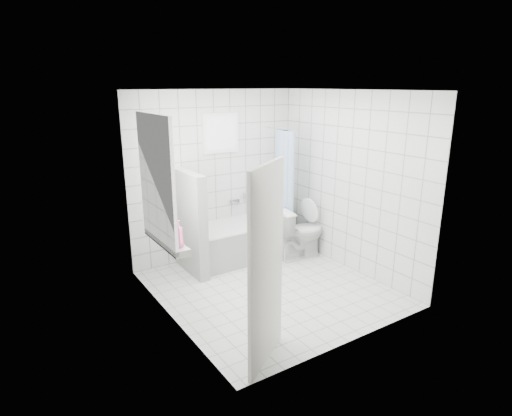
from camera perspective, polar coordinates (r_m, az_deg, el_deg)
ground at (r=5.91m, az=1.81°, el=-10.64°), size 3.00×3.00×0.00m
ceiling at (r=5.28m, az=2.07°, el=15.45°), size 3.00×3.00×0.00m
wall_back at (r=6.70m, az=-5.45°, el=4.34°), size 2.80×0.02×2.60m
wall_front at (r=4.36m, az=13.29°, el=-2.55°), size 2.80×0.02×2.60m
wall_left at (r=4.82m, az=-11.87°, el=-0.67°), size 0.02×3.00×2.60m
wall_right at (r=6.34m, az=12.39°, el=3.35°), size 0.02×3.00×2.60m
window_left at (r=5.03m, az=-12.85°, el=3.52°), size 0.01×0.90×1.40m
window_back at (r=6.61m, az=-4.63°, el=9.91°), size 0.50×0.01×0.50m
window_sill at (r=5.25m, az=-11.89°, el=-4.31°), size 0.18×1.02×0.08m
door at (r=4.08m, az=1.38°, el=-7.96°), size 0.68×0.48×2.00m
bathtub at (r=6.76m, az=-2.18°, el=-4.39°), size 1.57×0.77×0.58m
partition_wall at (r=6.20m, az=-8.74°, el=-2.01°), size 0.15×0.85×1.50m
tiled_ledge at (r=7.46m, az=3.07°, el=-2.53°), size 0.40×0.24×0.55m
toilet at (r=6.80m, az=5.85°, el=-3.24°), size 0.84×0.51×0.83m
curtain_rod at (r=6.74m, az=3.14°, el=10.49°), size 0.02×0.80×0.02m
shower_curtain at (r=6.79m, az=3.67°, el=2.81°), size 0.14×0.48×1.78m
tub_faucet at (r=6.92m, az=-2.95°, el=0.93°), size 0.18×0.06×0.06m
sill_bottles at (r=5.12m, az=-11.53°, el=-2.81°), size 0.17×0.83×0.32m
ledge_bottles at (r=7.33m, az=3.50°, el=0.28°), size 0.20×0.18×0.25m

